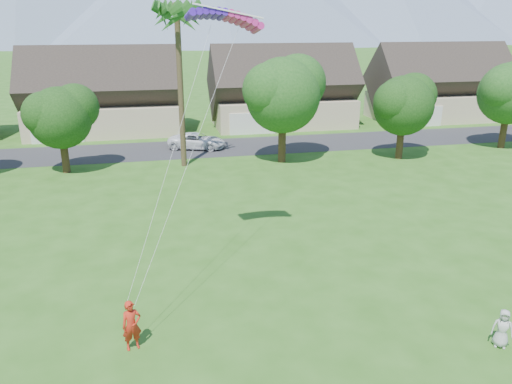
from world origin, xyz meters
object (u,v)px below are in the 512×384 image
object	(u,v)px
kite_flyer	(132,325)
watcher	(502,328)
parked_car	(197,141)
parafoil_kite	(225,15)

from	to	relation	value
kite_flyer	watcher	distance (m)	13.09
kite_flyer	parked_car	xyz separation A→B (m)	(5.09, 29.04, -0.22)
watcher	parked_car	xyz separation A→B (m)	(-7.74, 31.63, -0.02)
watcher	parked_car	size ratio (longest dim) A/B	0.28
parked_car	watcher	bearing A→B (deg)	-147.51
watcher	parafoil_kite	bearing A→B (deg)	167.08
watcher	parafoil_kite	world-z (taller)	parafoil_kite
kite_flyer	parked_car	world-z (taller)	kite_flyer
kite_flyer	watcher	world-z (taller)	kite_flyer
kite_flyer	parafoil_kite	bearing A→B (deg)	38.36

